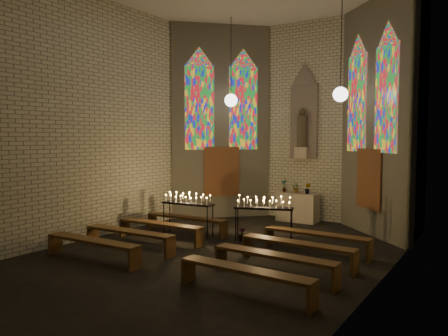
{
  "coord_description": "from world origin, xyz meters",
  "views": [
    {
      "loc": [
        6.07,
        -8.61,
        2.93
      ],
      "look_at": [
        -0.22,
        1.08,
        2.12
      ],
      "focal_mm": 35.0,
      "sensor_mm": 36.0,
      "label": 1
    }
  ],
  "objects_px": {
    "altar": "(297,207)",
    "aisle_flower_pot": "(242,234)",
    "votive_stand_right": "(264,205)",
    "votive_stand_left": "(188,201)"
  },
  "relations": [
    {
      "from": "altar",
      "to": "aisle_flower_pot",
      "type": "relative_size",
      "value": 3.74
    },
    {
      "from": "votive_stand_right",
      "to": "altar",
      "type": "bearing_deg",
      "value": 76.31
    },
    {
      "from": "altar",
      "to": "votive_stand_left",
      "type": "height_order",
      "value": "votive_stand_left"
    },
    {
      "from": "votive_stand_left",
      "to": "votive_stand_right",
      "type": "bearing_deg",
      "value": 8.45
    },
    {
      "from": "aisle_flower_pot",
      "to": "votive_stand_right",
      "type": "bearing_deg",
      "value": 25.49
    },
    {
      "from": "altar",
      "to": "aisle_flower_pot",
      "type": "distance_m",
      "value": 3.53
    },
    {
      "from": "aisle_flower_pot",
      "to": "votive_stand_right",
      "type": "height_order",
      "value": "votive_stand_right"
    },
    {
      "from": "altar",
      "to": "votive_stand_right",
      "type": "xyz_separation_m",
      "value": [
        0.38,
        -3.25,
        0.54
      ]
    },
    {
      "from": "aisle_flower_pot",
      "to": "votive_stand_left",
      "type": "distance_m",
      "value": 1.96
    },
    {
      "from": "aisle_flower_pot",
      "to": "votive_stand_left",
      "type": "xyz_separation_m",
      "value": [
        -1.74,
        -0.26,
        0.86
      ]
    }
  ]
}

